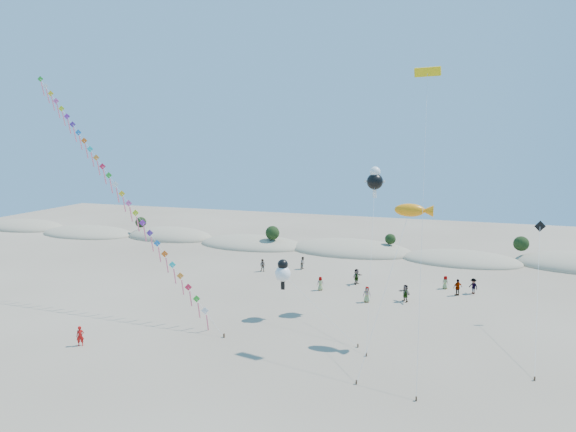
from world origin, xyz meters
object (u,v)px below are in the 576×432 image
Objects in this scene: flyer_foreground at (80,336)px; fish_kite at (414,211)px; kite_train at (113,182)px; parafoil_kite at (427,79)px.

fish_kite is at bearing -11.75° from flyer_foreground.
kite_train is 2.39× the size of fish_kite.
fish_kite is 0.52× the size of parafoil_kite.
fish_kite is 29.35m from flyer_foreground.
kite_train is 1.24× the size of parafoil_kite.
fish_kite reaches higher than flyer_foreground.
kite_train is at bearing 178.28° from fish_kite.
kite_train is 29.87m from fish_kite.
fish_kite is (29.82, -0.90, -1.52)m from kite_train.
parafoil_kite is at bearing -0.58° from kite_train.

